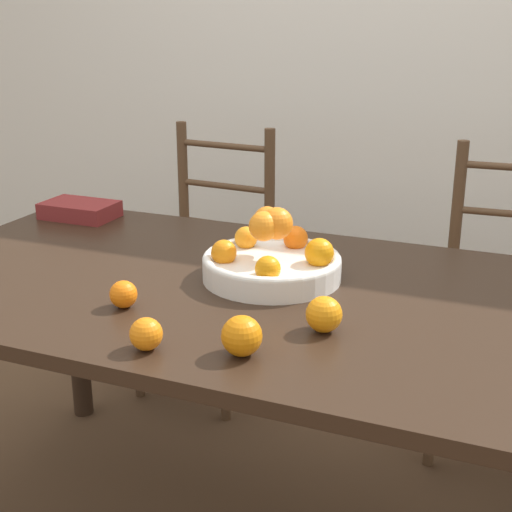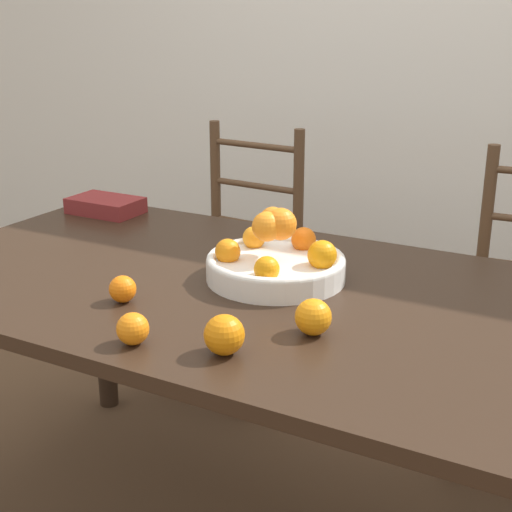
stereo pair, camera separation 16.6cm
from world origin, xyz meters
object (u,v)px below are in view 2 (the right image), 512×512
(orange_loose_0, at_px, (313,317))
(orange_loose_3, at_px, (123,289))
(orange_loose_1, at_px, (133,329))
(book_stack, at_px, (106,205))
(fruit_bowl, at_px, (276,260))
(orange_loose_2, at_px, (224,335))
(chair_left, at_px, (237,270))

(orange_loose_0, distance_m, orange_loose_3, 0.46)
(orange_loose_1, bearing_deg, book_stack, 132.66)
(fruit_bowl, distance_m, orange_loose_0, 0.33)
(orange_loose_0, relative_size, orange_loose_2, 0.95)
(orange_loose_1, xyz_separation_m, book_stack, (-0.69, 0.75, -0.01))
(orange_loose_1, xyz_separation_m, orange_loose_3, (-0.16, 0.17, -0.00))
(orange_loose_0, xyz_separation_m, orange_loose_3, (-0.46, -0.05, -0.01))
(fruit_bowl, relative_size, chair_left, 0.34)
(orange_loose_2, xyz_separation_m, chair_left, (-0.64, 1.15, -0.35))
(orange_loose_0, xyz_separation_m, chair_left, (-0.75, 0.99, -0.34))
(fruit_bowl, xyz_separation_m, orange_loose_0, (0.21, -0.25, -0.01))
(orange_loose_3, height_order, chair_left, chair_left)
(orange_loose_2, bearing_deg, orange_loose_0, 54.94)
(fruit_bowl, xyz_separation_m, chair_left, (-0.54, 0.74, -0.36))
(fruit_bowl, distance_m, chair_left, 0.98)
(chair_left, height_order, book_stack, chair_left)
(book_stack, bearing_deg, chair_left, 62.14)
(orange_loose_2, height_order, orange_loose_3, orange_loose_2)
(orange_loose_3, relative_size, book_stack, 0.27)
(orange_loose_2, distance_m, book_stack, 1.12)
(orange_loose_2, xyz_separation_m, orange_loose_3, (-0.34, 0.12, -0.01))
(orange_loose_2, bearing_deg, book_stack, 141.31)
(fruit_bowl, xyz_separation_m, orange_loose_1, (-0.09, -0.46, -0.02))
(orange_loose_3, distance_m, chair_left, 1.13)
(orange_loose_0, bearing_deg, fruit_bowl, 130.32)
(orange_loose_2, bearing_deg, fruit_bowl, 103.14)
(orange_loose_1, distance_m, book_stack, 1.02)
(orange_loose_1, bearing_deg, chair_left, 110.65)
(orange_loose_1, distance_m, chair_left, 1.33)
(fruit_bowl, height_order, orange_loose_0, fruit_bowl)
(orange_loose_3, relative_size, chair_left, 0.06)
(fruit_bowl, relative_size, book_stack, 1.49)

